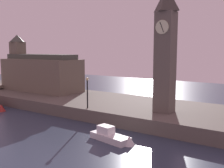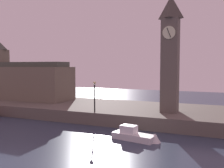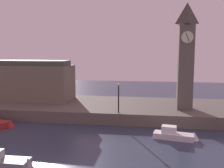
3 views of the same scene
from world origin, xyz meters
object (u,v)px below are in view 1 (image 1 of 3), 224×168
object	(u,v)px
clock_tower	(165,48)
parliament_hall	(39,72)
streetlamp	(87,89)
boat_ferry_white	(114,137)

from	to	relation	value
clock_tower	parliament_hall	bearing A→B (deg)	172.77
streetlamp	boat_ferry_white	distance (m)	8.83
streetlamp	boat_ferry_white	xyz separation A→B (m)	(6.84, -4.47, -3.37)
parliament_hall	boat_ferry_white	size ratio (longest dim) A/B	2.89
streetlamp	boat_ferry_white	bearing A→B (deg)	-33.16
parliament_hall	streetlamp	world-z (taller)	parliament_hall
clock_tower	boat_ferry_white	distance (m)	11.38
parliament_hall	streetlamp	bearing A→B (deg)	-22.20
clock_tower	boat_ferry_white	size ratio (longest dim) A/B	2.75
streetlamp	boat_ferry_white	world-z (taller)	streetlamp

